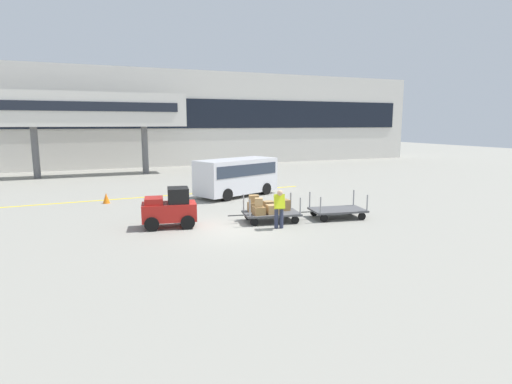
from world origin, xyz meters
TOP-DOWN VIEW (x-y plane):
  - ground_plane at (0.00, 0.00)m, footprint 120.00×120.00m
  - apron_lead_line at (-2.02, 8.52)m, footprint 19.28×0.92m
  - terminal_building at (0.00, 25.98)m, footprint 60.55×2.51m
  - jet_bridge at (-6.12, 19.99)m, footprint 16.62×3.00m
  - baggage_tug at (-2.14, 1.15)m, footprint 2.25×1.53m
  - baggage_cart_lead at (1.88, 0.52)m, footprint 3.08×1.76m
  - baggage_cart_middle at (4.92, -0.04)m, footprint 3.08×1.76m
  - baggage_handler at (1.76, -0.75)m, footprint 0.51×0.52m
  - shuttle_van at (2.80, 6.99)m, footprint 5.16×3.56m
  - safety_cone_near at (-4.21, 7.43)m, footprint 0.36×0.36m

SIDE VIEW (x-z plane):
  - ground_plane at x=0.00m, z-range 0.00..0.00m
  - apron_lead_line at x=-2.02m, z-range 0.00..0.01m
  - safety_cone_near at x=-4.21m, z-range 0.00..0.55m
  - baggage_cart_middle at x=4.92m, z-range -0.20..0.90m
  - baggage_cart_lead at x=1.88m, z-range -0.02..1.08m
  - baggage_tug at x=-2.14m, z-range -0.04..1.54m
  - baggage_handler at x=1.76m, z-range 0.08..1.65m
  - shuttle_van at x=2.80m, z-range 0.19..2.28m
  - terminal_building at x=0.00m, z-range 0.01..9.10m
  - jet_bridge at x=-6.12m, z-range 1.86..8.29m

